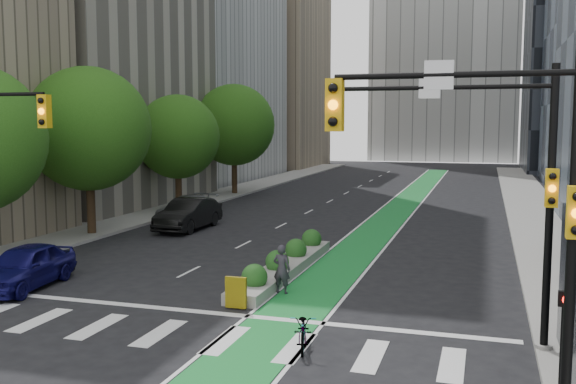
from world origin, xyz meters
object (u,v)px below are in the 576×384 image
Objects in this scene: parked_car_left_mid at (188,214)px; cyclist at (282,269)px; parked_car_left_near at (25,266)px; bicycle at (303,330)px; parked_car_left_far at (187,208)px; median_planter at (285,263)px.

cyclist is at bearing -50.43° from parked_car_left_mid.
parked_car_left_near is at bearing -89.27° from parked_car_left_mid.
bicycle is 23.56m from parked_car_left_far.
bicycle is 0.41× the size of parked_car_left_near.
bicycle is 1.10× the size of cyclist.
cyclist is 14.35m from parked_car_left_mid.
median_planter is 2.22× the size of parked_car_left_near.
median_planter is at bearing 25.25° from parked_car_left_near.
parked_car_left_far is (-10.00, 11.65, 0.34)m from median_planter.
median_planter is 9.62m from parked_car_left_near.
median_planter is 5.97× the size of cyclist.
parked_car_left_mid is 1.06× the size of parked_car_left_far.
bicycle is 11.59m from parked_car_left_near.
median_planter is 8.54m from bicycle.
parked_car_left_near reaches higher than median_planter.
parked_car_left_far is (-10.80, 14.64, -0.15)m from cyclist.
cyclist is at bearing -74.98° from median_planter.
cyclist is at bearing -46.69° from parked_car_left_far.
parked_car_left_far is at bearing 89.98° from parked_car_left_near.
parked_car_left_far is (-1.80, 3.46, -0.15)m from parked_car_left_mid.
cyclist is at bearing 98.85° from bicycle.
parked_car_left_mid is at bearing 83.80° from parked_car_left_near.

